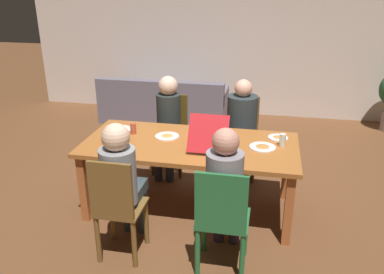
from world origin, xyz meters
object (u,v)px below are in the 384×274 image
object	(u,v)px
chair_0	(171,130)
plate_2	(263,147)
drinking_glass_0	(282,140)
person_0	(168,118)
person_3	(122,177)
chair_3	(117,207)
chair_1	(242,134)
plate_1	(167,136)
person_2	(225,186)
chair_2	(222,219)
plate_3	(119,129)
drinking_glass_2	(107,138)
dining_table	(190,150)
person_1	(241,121)
couch	(164,106)
plate_0	(278,137)
pizza_box_0	(212,138)
drinking_glass_1	(133,128)

from	to	relation	value
chair_0	plate_2	xyz separation A→B (m)	(1.14, -0.89, 0.24)
drinking_glass_0	person_0	bearing A→B (deg)	153.19
person_3	plate_2	xyz separation A→B (m)	(1.14, 0.78, 0.05)
person_0	chair_3	bearing A→B (deg)	-90.00
chair_1	person_3	world-z (taller)	person_3
plate_1	person_2	bearing A→B (deg)	-50.78
chair_2	plate_3	bearing A→B (deg)	138.84
person_0	person_3	bearing A→B (deg)	-90.00
drinking_glass_0	drinking_glass_2	distance (m)	1.71
dining_table	chair_3	bearing A→B (deg)	-115.45
chair_1	plate_1	bearing A→B (deg)	-129.05
person_0	chair_0	bearing A→B (deg)	90.00
person_1	couch	xyz separation A→B (m)	(-1.44, 1.77, -0.44)
chair_2	dining_table	bearing A→B (deg)	116.03
drinking_glass_2	couch	bearing A→B (deg)	94.18
drinking_glass_0	chair_1	bearing A→B (deg)	117.06
dining_table	plate_0	world-z (taller)	plate_0
dining_table	couch	world-z (taller)	couch
pizza_box_0	couch	distance (m)	2.87
dining_table	plate_2	distance (m)	0.72
chair_3	drinking_glass_2	bearing A→B (deg)	117.22
dining_table	plate_0	distance (m)	0.91
chair_0	plate_0	xyz separation A→B (m)	(1.29, -0.61, 0.24)
chair_0	drinking_glass_1	bearing A→B (deg)	-104.65
person_0	couch	size ratio (longest dim) A/B	0.58
person_3	plate_3	size ratio (longest dim) A/B	4.70
chair_3	chair_1	bearing A→B (deg)	65.16
couch	chair_2	bearing A→B (deg)	-67.83
person_0	person_1	bearing A→B (deg)	5.43
person_0	plate_3	distance (m)	0.69
chair_2	drinking_glass_0	distance (m)	1.14
dining_table	person_0	size ratio (longest dim) A/B	1.74
person_3	drinking_glass_2	distance (m)	0.65
plate_3	pizza_box_0	bearing A→B (deg)	-7.53
pizza_box_0	plate_0	bearing A→B (deg)	19.88
chair_0	chair_3	size ratio (longest dim) A/B	0.98
chair_1	plate_0	world-z (taller)	chair_1
pizza_box_0	drinking_glass_2	distance (m)	1.03
chair_3	plate_0	world-z (taller)	chair_3
chair_1	plate_2	size ratio (longest dim) A/B	3.74
drinking_glass_2	person_0	bearing A→B (deg)	70.29
plate_2	drinking_glass_2	world-z (taller)	drinking_glass_2
chair_1	person_2	distance (m)	1.75
person_0	plate_1	world-z (taller)	person_0
chair_2	plate_0	xyz separation A→B (m)	(0.42, 1.20, 0.25)
dining_table	plate_2	bearing A→B (deg)	1.59
dining_table	couch	bearing A→B (deg)	110.78
plate_2	drinking_glass_2	size ratio (longest dim) A/B	1.70
chair_1	drinking_glass_1	bearing A→B (deg)	-141.59
pizza_box_0	chair_3	bearing A→B (deg)	-123.46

